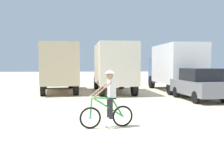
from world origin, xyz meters
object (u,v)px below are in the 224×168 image
object	(u,v)px
box_truck_avon_van	(175,66)
supply_crate	(224,95)
box_truck_tan_camper	(58,66)
sedan_parked	(199,84)
box_truck_cream_rv	(113,66)
cyclist_orange_shirt	(109,101)

from	to	relation	value
box_truck_avon_van	supply_crate	xyz separation A→B (m)	(1.11, -5.10, -1.56)
box_truck_tan_camper	box_truck_avon_van	xyz separation A→B (m)	(8.40, -0.20, 0.00)
sedan_parked	box_truck_cream_rv	bearing A→B (deg)	133.78
box_truck_cream_rv	box_truck_avon_van	xyz separation A→B (m)	(4.54, 0.38, 0.00)
box_truck_tan_camper	supply_crate	world-z (taller)	box_truck_tan_camper
box_truck_avon_van	sedan_parked	xyz separation A→B (m)	(-0.21, -4.90, -0.99)
box_truck_tan_camper	box_truck_cream_rv	xyz separation A→B (m)	(3.86, -0.58, 0.00)
box_truck_tan_camper	box_truck_cream_rv	distance (m)	3.91
sedan_parked	box_truck_tan_camper	bearing A→B (deg)	148.09
box_truck_cream_rv	box_truck_avon_van	size ratio (longest dim) A/B	1.01
box_truck_cream_rv	supply_crate	xyz separation A→B (m)	(5.65, -4.72, -1.56)
box_truck_tan_camper	sedan_parked	world-z (taller)	box_truck_tan_camper
box_truck_tan_camper	box_truck_avon_van	size ratio (longest dim) A/B	1.03
cyclist_orange_shirt	supply_crate	world-z (taller)	cyclist_orange_shirt
box_truck_tan_camper	box_truck_cream_rv	size ratio (longest dim) A/B	1.02
box_truck_cream_rv	cyclist_orange_shirt	world-z (taller)	box_truck_cream_rv
supply_crate	cyclist_orange_shirt	bearing A→B (deg)	-139.45
box_truck_tan_camper	supply_crate	xyz separation A→B (m)	(9.51, -5.30, -1.56)
sedan_parked	cyclist_orange_shirt	xyz separation A→B (m)	(-5.50, -6.04, -0.04)
box_truck_cream_rv	sedan_parked	world-z (taller)	box_truck_cream_rv
box_truck_cream_rv	sedan_parked	distance (m)	6.33
box_truck_cream_rv	supply_crate	distance (m)	7.52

